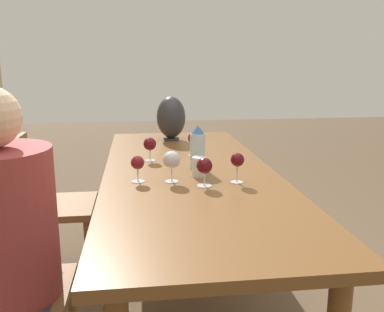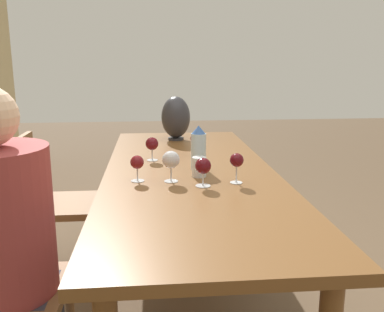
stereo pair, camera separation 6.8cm
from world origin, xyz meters
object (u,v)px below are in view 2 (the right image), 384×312
object	(u,v)px
water_tumbler	(199,167)
wine_glass_5	(171,160)
vase	(176,118)
water_bottle	(199,148)
wine_glass_4	(203,167)
wine_glass_1	(137,163)
person_near	(5,246)
wine_glass_3	(196,139)
wine_glass_0	(237,161)
chair_far	(49,200)
wine_glass_2	(152,144)

from	to	relation	value
water_tumbler	wine_glass_5	distance (m)	0.17
vase	water_bottle	bearing A→B (deg)	-175.19
vase	wine_glass_4	xyz separation A→B (m)	(-1.12, -0.06, -0.07)
water_bottle	wine_glass_1	bearing A→B (deg)	122.02
vase	person_near	world-z (taller)	person_near
wine_glass_1	wine_glass_3	world-z (taller)	wine_glass_3
wine_glass_1	wine_glass_3	distance (m)	0.59
water_tumbler	wine_glass_5	bearing A→B (deg)	117.89
wine_glass_3	wine_glass_5	xyz separation A→B (m)	(-0.52, 0.17, 0.00)
person_near	vase	bearing A→B (deg)	-26.14
water_bottle	wine_glass_1	size ratio (longest dim) A/B	1.86
wine_glass_0	person_near	distance (m)	1.01
wine_glass_1	chair_far	distance (m)	0.88
water_bottle	wine_glass_5	xyz separation A→B (m)	(-0.21, 0.15, -0.01)
wine_glass_0	wine_glass_1	xyz separation A→B (m)	(0.07, 0.45, -0.02)
water_bottle	wine_glass_4	bearing A→B (deg)	177.74
wine_glass_1	vase	bearing A→B (deg)	-13.09
wine_glass_2	wine_glass_4	bearing A→B (deg)	-156.36
wine_glass_2	chair_far	size ratio (longest dim) A/B	0.15
wine_glass_1	person_near	world-z (taller)	person_near
water_tumbler	wine_glass_2	xyz separation A→B (m)	(0.35, 0.22, 0.04)
person_near	wine_glass_5	bearing A→B (deg)	-57.15
wine_glass_0	wine_glass_1	size ratio (longest dim) A/B	1.14
wine_glass_2	person_near	xyz separation A→B (m)	(-0.83, 0.54, -0.20)
wine_glass_3	wine_glass_4	bearing A→B (deg)	177.13
wine_glass_1	chair_far	xyz separation A→B (m)	(0.58, 0.55, -0.36)
wine_glass_1	person_near	bearing A→B (deg)	132.01
wine_glass_2	wine_glass_0	bearing A→B (deg)	-141.31
wine_glass_0	chair_far	distance (m)	1.25
water_tumbler	vase	size ratio (longest dim) A/B	0.32
wine_glass_4	wine_glass_3	bearing A→B (deg)	-2.87
water_tumbler	chair_far	bearing A→B (deg)	57.94
water_tumbler	wine_glass_4	xyz separation A→B (m)	(-0.16, 0.00, 0.04)
wine_glass_3	person_near	size ratio (longest dim) A/B	0.11
vase	person_near	bearing A→B (deg)	153.86
wine_glass_0	person_near	xyz separation A→B (m)	(-0.35, 0.92, -0.21)
wine_glass_0	wine_glass_5	size ratio (longest dim) A/B	0.96
wine_glass_0	wine_glass_2	distance (m)	0.61
chair_far	water_tumbler	bearing A→B (deg)	-122.06
vase	wine_glass_2	xyz separation A→B (m)	(-0.61, 0.17, -0.06)
wine_glass_5	person_near	size ratio (longest dim) A/B	0.12
wine_glass_3	wine_glass_5	size ratio (longest dim) A/B	0.95
wine_glass_5	person_near	distance (m)	0.77
vase	wine_glass_0	distance (m)	1.10
water_bottle	wine_glass_5	size ratio (longest dim) A/B	1.57
vase	wine_glass_1	world-z (taller)	vase
wine_glass_4	person_near	size ratio (longest dim) A/B	0.10
wine_glass_2	person_near	size ratio (longest dim) A/B	0.11
wine_glass_3	wine_glass_4	distance (m)	0.60
vase	wine_glass_1	distance (m)	1.04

